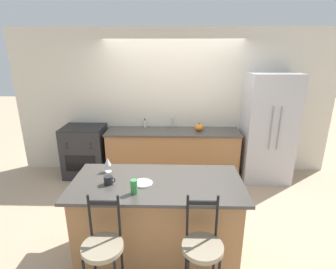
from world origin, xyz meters
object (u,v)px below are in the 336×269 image
(coffee_mug, at_px, (108,180))
(soap_bottle, at_px, (145,123))
(tumbler_cup, at_px, (134,187))
(pumpkin_decoration, at_px, (199,127))
(oven_range, at_px, (85,151))
(dinner_plate, at_px, (143,183))
(wine_glass, at_px, (108,162))
(refrigerator, at_px, (267,128))
(bar_stool_far, at_px, (202,256))
(bar_stool_near, at_px, (104,256))

(coffee_mug, xyz_separation_m, soap_bottle, (0.13, 2.36, -0.04))
(tumbler_cup, height_order, pumpkin_decoration, tumbler_cup)
(oven_range, bearing_deg, dinner_plate, -57.17)
(oven_range, xyz_separation_m, wine_glass, (0.92, -1.82, 0.60))
(wine_glass, xyz_separation_m, soap_bottle, (0.21, 2.06, -0.11))
(coffee_mug, bearing_deg, refrigerator, 41.34)
(refrigerator, bearing_deg, pumpkin_decoration, 176.73)
(soap_bottle, bearing_deg, bar_stool_far, -74.47)
(refrigerator, distance_m, pumpkin_decoration, 1.22)
(refrigerator, distance_m, soap_bottle, 2.25)
(refrigerator, height_order, oven_range, refrigerator)
(refrigerator, height_order, bar_stool_near, refrigerator)
(pumpkin_decoration, bearing_deg, refrigerator, -3.27)
(wine_glass, bearing_deg, coffee_mug, -75.41)
(refrigerator, distance_m, coffee_mug, 3.15)
(oven_range, distance_m, soap_bottle, 1.24)
(dinner_plate, distance_m, tumbler_cup, 0.22)
(bar_stool_near, xyz_separation_m, soap_bottle, (0.05, 2.97, 0.39))
(wine_glass, relative_size, pumpkin_decoration, 1.10)
(oven_range, bearing_deg, tumbler_cup, -60.64)
(pumpkin_decoration, bearing_deg, bar_stool_far, -94.19)
(refrigerator, xyz_separation_m, wine_glass, (-2.44, -1.78, 0.10))
(wine_glass, bearing_deg, oven_range, 116.68)
(refrigerator, xyz_separation_m, oven_range, (-3.36, 0.04, -0.49))
(wine_glass, xyz_separation_m, pumpkin_decoration, (1.23, 1.85, -0.12))
(bar_stool_near, height_order, coffee_mug, bar_stool_near)
(oven_range, distance_m, dinner_plate, 2.55)
(bar_stool_far, distance_m, soap_bottle, 3.08)
(wine_glass, distance_m, coffee_mug, 0.31)
(oven_range, xyz_separation_m, coffee_mug, (0.99, -2.12, 0.52))
(refrigerator, xyz_separation_m, bar_stool_near, (-2.29, -2.69, -0.40))
(bar_stool_far, relative_size, coffee_mug, 8.95)
(refrigerator, distance_m, bar_stool_near, 3.55)
(bar_stool_near, height_order, pumpkin_decoration, bar_stool_near)
(refrigerator, xyz_separation_m, pumpkin_decoration, (-1.21, 0.07, -0.02))
(bar_stool_far, relative_size, pumpkin_decoration, 7.04)
(oven_range, distance_m, bar_stool_far, 3.33)
(refrigerator, height_order, tumbler_cup, refrigerator)
(refrigerator, height_order, coffee_mug, refrigerator)
(bar_stool_near, height_order, wine_glass, wine_glass)
(tumbler_cup, bearing_deg, dinner_plate, 72.61)
(oven_range, height_order, bar_stool_near, bar_stool_near)
(coffee_mug, height_order, tumbler_cup, tumbler_cup)
(refrigerator, height_order, dinner_plate, refrigerator)
(dinner_plate, bearing_deg, bar_stool_near, -114.53)
(tumbler_cup, bearing_deg, bar_stool_far, -32.32)
(refrigerator, distance_m, dinner_plate, 2.87)
(bar_stool_near, bearing_deg, bar_stool_far, 1.40)
(oven_range, bearing_deg, wine_glass, -63.32)
(tumbler_cup, bearing_deg, oven_range, 119.36)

